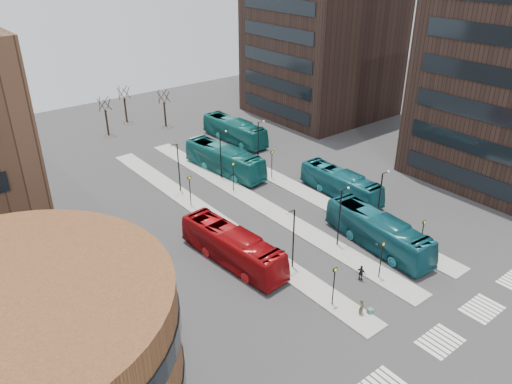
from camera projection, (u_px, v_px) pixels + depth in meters
ground at (498, 367)px, 35.52m from camera, size 160.00×160.00×0.00m
island_left at (214, 219)px, 54.18m from camera, size 2.50×45.00×0.15m
island_mid at (257, 202)px, 57.51m from camera, size 2.50×45.00×0.15m
island_right at (295, 188)px, 60.85m from camera, size 2.50×45.00×0.15m
suitcase at (370, 312)px, 40.35m from camera, size 0.50×0.43×0.56m
red_bus at (232, 246)px, 46.33m from camera, size 3.88×12.37×3.39m
teal_bus_a at (378, 231)px, 48.67m from camera, size 3.93×12.48×3.42m
teal_bus_b at (225, 160)px, 64.42m from camera, size 4.43×12.88×3.52m
teal_bus_c at (341, 183)px, 58.57m from camera, size 2.73×11.24×3.12m
teal_bus_d at (235, 130)px, 74.44m from camera, size 3.41×12.28×3.39m
traveller at (362, 307)px, 40.01m from camera, size 0.70×0.65×1.62m
commuter_a at (283, 259)px, 45.91m from camera, size 0.97×0.81×1.81m
commuter_b at (361, 273)px, 44.22m from camera, size 0.55×0.94×1.50m
commuter_c at (378, 249)px, 47.51m from camera, size 1.05×1.22×1.64m
crosswalk_stripes at (460, 326)px, 39.28m from camera, size 22.35×2.40×0.01m
tower_far at (324, 23)px, 81.35m from camera, size 20.12×20.00×30.00m
sign_poles at (296, 209)px, 51.35m from camera, size 12.45×22.12×3.65m
lamp_posts at (273, 179)px, 54.89m from camera, size 14.04×20.24×6.12m
bare_trees at (132, 111)px, 79.45m from camera, size 10.97×8.14×5.90m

